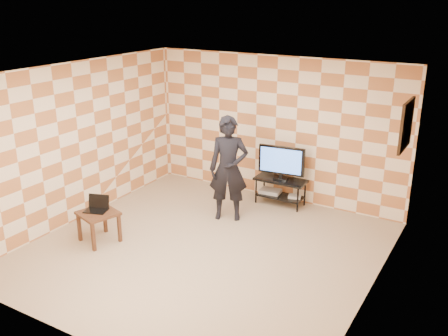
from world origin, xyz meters
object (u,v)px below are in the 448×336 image
Objects in this scene: tv_stand at (280,186)px; tv at (281,161)px; side_table at (98,217)px; person at (229,169)px.

tv is at bearing -96.71° from tv_stand.
person is at bearing 53.49° from side_table.
tv reaches higher than side_table.
tv_stand is 0.52× the size of person.
side_table is (-1.86, -2.80, -0.43)m from tv.
side_table is at bearing -123.57° from tv.
tv is 3.39m from side_table.
tv_stand is 1.26m from person.
side_table is 2.29m from person.
person reaches higher than tv.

